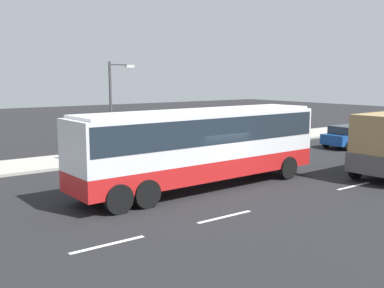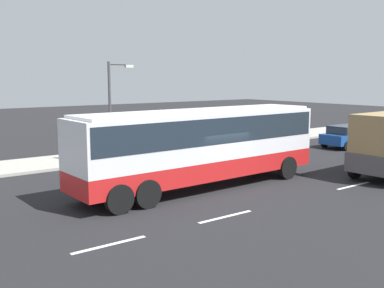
{
  "view_description": "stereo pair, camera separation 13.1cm",
  "coord_description": "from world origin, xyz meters",
  "px_view_note": "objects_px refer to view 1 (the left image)",
  "views": [
    {
      "loc": [
        -12.61,
        -15.25,
        4.88
      ],
      "look_at": [
        -0.88,
        0.51,
        2.0
      ],
      "focal_mm": 42.61,
      "sensor_mm": 36.0,
      "label": 1
    },
    {
      "loc": [
        -12.71,
        -15.17,
        4.88
      ],
      "look_at": [
        -0.88,
        0.51,
        2.0
      ],
      "focal_mm": 42.61,
      "sensor_mm": 36.0,
      "label": 2
    }
  ],
  "objects_px": {
    "street_lamp": "(114,103)",
    "pedestrian_near_curb": "(70,143)",
    "pedestrian_at_crossing": "(156,138)",
    "car_blue_saloon": "(352,136)",
    "coach_bus": "(201,140)"
  },
  "relations": [
    {
      "from": "street_lamp",
      "to": "pedestrian_near_curb",
      "type": "bearing_deg",
      "value": 150.7
    },
    {
      "from": "pedestrian_at_crossing",
      "to": "car_blue_saloon",
      "type": "bearing_deg",
      "value": 144.79
    },
    {
      "from": "pedestrian_at_crossing",
      "to": "street_lamp",
      "type": "relative_size",
      "value": 0.28
    },
    {
      "from": "pedestrian_near_curb",
      "to": "pedestrian_at_crossing",
      "type": "xyz_separation_m",
      "value": [
        5.36,
        -0.75,
        -0.05
      ]
    },
    {
      "from": "coach_bus",
      "to": "car_blue_saloon",
      "type": "bearing_deg",
      "value": 9.65
    },
    {
      "from": "pedestrian_at_crossing",
      "to": "street_lamp",
      "type": "xyz_separation_m",
      "value": [
        -3.16,
        -0.49,
        2.38
      ]
    },
    {
      "from": "pedestrian_at_crossing",
      "to": "street_lamp",
      "type": "height_order",
      "value": "street_lamp"
    },
    {
      "from": "coach_bus",
      "to": "street_lamp",
      "type": "bearing_deg",
      "value": 88.8
    },
    {
      "from": "car_blue_saloon",
      "to": "pedestrian_at_crossing",
      "type": "distance_m",
      "value": 13.9
    },
    {
      "from": "coach_bus",
      "to": "pedestrian_at_crossing",
      "type": "distance_m",
      "value": 9.34
    },
    {
      "from": "coach_bus",
      "to": "street_lamp",
      "type": "relative_size",
      "value": 2.15
    },
    {
      "from": "street_lamp",
      "to": "coach_bus",
      "type": "bearing_deg",
      "value": -89.73
    },
    {
      "from": "pedestrian_at_crossing",
      "to": "coach_bus",
      "type": "bearing_deg",
      "value": 59.04
    },
    {
      "from": "coach_bus",
      "to": "street_lamp",
      "type": "distance_m",
      "value": 8.35
    },
    {
      "from": "car_blue_saloon",
      "to": "pedestrian_near_curb",
      "type": "relative_size",
      "value": 2.91
    }
  ]
}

